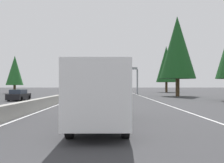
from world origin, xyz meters
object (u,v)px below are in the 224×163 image
object	(u,v)px
oncoming_far	(75,90)
conifer_left_mid	(15,70)
oncoming_near	(19,95)
conifer_right_near	(177,47)
box_truck_mid_left	(117,86)
box_truck_near_center	(101,94)
sedan_mid_right	(98,90)
bus_distant_a	(103,86)
sign_gantry_overhead	(112,73)
sedan_far_left	(110,89)
pickup_distant_b	(107,92)
conifer_right_mid	(166,64)
conifer_left_far	(66,71)
minivan_far_center	(88,91)
sedan_mid_center	(100,89)

from	to	relation	value
oncoming_far	conifer_left_mid	distance (m)	16.39
oncoming_near	conifer_right_near	bearing A→B (deg)	115.81
box_truck_mid_left	oncoming_near	xyz separation A→B (m)	(-88.24, 15.61, -0.93)
box_truck_near_center	oncoming_far	bearing A→B (deg)	10.02
sedan_mid_right	bus_distant_a	size ratio (longest dim) A/B	0.38
sign_gantry_overhead	sedan_far_left	distance (m)	44.15
oncoming_far	oncoming_near	bearing A→B (deg)	-7.96
sedan_mid_right	bus_distant_a	distance (m)	48.66
pickup_distant_b	box_truck_mid_left	world-z (taller)	box_truck_mid_left
pickup_distant_b	sedan_far_left	size ratio (longest dim) A/B	1.27
sign_gantry_overhead	box_truck_mid_left	distance (m)	64.61
oncoming_far	conifer_left_mid	size ratio (longest dim) A/B	0.59
box_truck_near_center	pickup_distant_b	bearing A→B (deg)	-0.05
pickup_distant_b	sedan_far_left	world-z (taller)	pickup_distant_b
sign_gantry_overhead	conifer_left_mid	bearing A→B (deg)	79.67
sedan_far_left	bus_distant_a	bearing A→B (deg)	9.32
bus_distant_a	conifer_right_mid	world-z (taller)	conifer_right_mid
box_truck_mid_left	conifer_left_mid	distance (m)	66.12
oncoming_near	conifer_left_mid	size ratio (longest dim) A/B	0.46
conifer_left_far	oncoming_far	bearing A→B (deg)	-167.42
box_truck_mid_left	conifer_left_mid	size ratio (longest dim) A/B	0.89
sign_gantry_overhead	sedan_mid_right	bearing A→B (deg)	12.31
minivan_far_center	conifer_right_near	distance (m)	18.37
box_truck_mid_left	oncoming_far	distance (m)	63.59
conifer_right_mid	oncoming_near	bearing A→B (deg)	142.87
bus_distant_a	minivan_far_center	size ratio (longest dim) A/B	2.30
box_truck_mid_left	box_truck_near_center	bearing A→B (deg)	177.95
pickup_distant_b	oncoming_near	bearing A→B (deg)	120.33
bus_distant_a	conifer_right_mid	xyz separation A→B (m)	(-54.26, -20.47, 6.49)
sedan_mid_right	oncoming_far	bearing A→B (deg)	165.18
conifer_right_near	oncoming_far	bearing A→B (deg)	56.49
box_truck_near_center	conifer_right_mid	distance (m)	60.80
sedan_mid_right	bus_distant_a	xyz separation A→B (m)	(48.65, 0.10, 1.03)
box_truck_near_center	conifer_right_mid	size ratio (longest dim) A/B	0.63
bus_distant_a	conifer_right_mid	distance (m)	58.36
pickup_distant_b	box_truck_mid_left	size ratio (longest dim) A/B	0.66
pickup_distant_b	sedan_mid_right	size ratio (longest dim) A/B	1.27
oncoming_far	conifer_left_far	size ratio (longest dim) A/B	0.39
bus_distant_a	conifer_left_far	xyz separation A→B (m)	(-14.92, 16.03, 7.05)
conifer_right_mid	conifer_left_mid	bearing A→B (deg)	103.32
sedan_mid_center	conifer_left_far	xyz separation A→B (m)	(15.97, 16.09, 8.09)
conifer_right_mid	pickup_distant_b	bearing A→B (deg)	151.39
sedan_far_left	minivan_far_center	xyz separation A→B (m)	(-57.78, 3.95, 0.27)
sedan_mid_right	sedan_far_left	bearing A→B (deg)	-9.11
sedan_mid_center	box_truck_near_center	bearing A→B (deg)	-177.54
sedan_far_left	conifer_right_near	xyz separation A→B (m)	(-55.83, -12.44, 8.34)
sedan_mid_right	bus_distant_a	world-z (taller)	bus_distant_a
sign_gantry_overhead	conifer_left_far	xyz separation A→B (m)	(53.38, 20.42, 3.79)
conifer_right_near	conifer_left_mid	distance (m)	40.09
sign_gantry_overhead	conifer_left_mid	size ratio (longest dim) A/B	1.33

